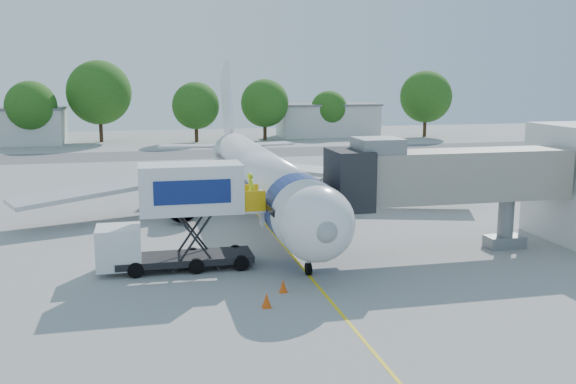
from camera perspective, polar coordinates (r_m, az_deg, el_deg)
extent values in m
plane|color=gray|center=(41.58, -1.50, -3.48)|extent=(160.00, 160.00, 0.00)
cube|color=yellow|center=(41.58, -1.50, -3.47)|extent=(0.15, 70.00, 0.01)
cube|color=#59595B|center=(82.57, -7.27, 3.38)|extent=(120.00, 10.00, 0.01)
cylinder|color=silver|center=(43.87, -2.29, 1.25)|extent=(3.70, 28.00, 3.70)
sphere|color=silver|center=(30.47, 2.57, -2.83)|extent=(3.70, 3.70, 3.70)
sphere|color=gray|center=(29.02, 3.38, -3.51)|extent=(1.10, 1.10, 1.10)
cone|color=silver|center=(60.51, -5.26, 3.74)|extent=(3.70, 6.00, 3.70)
cube|color=silver|center=(61.17, -5.45, 7.75)|extent=(0.35, 7.26, 8.29)
cube|color=#B3B6B8|center=(49.69, 7.22, 1.43)|extent=(16.17, 9.32, 1.42)
cube|color=#B3B6B8|center=(46.73, -14.00, 0.64)|extent=(16.17, 9.32, 1.42)
cylinder|color=#999BA0|center=(46.89, 4.00, -0.29)|extent=(2.10, 3.60, 2.10)
cylinder|color=#999BA0|center=(45.00, -9.53, -0.86)|extent=(2.10, 3.60, 2.10)
cube|color=black|center=(30.09, 2.73, -2.13)|extent=(2.60, 1.39, 0.81)
cylinder|color=navy|center=(33.30, 1.20, -1.68)|extent=(3.73, 2.00, 3.73)
cylinder|color=silver|center=(32.45, 1.83, -6.11)|extent=(0.16, 0.16, 1.50)
cylinder|color=black|center=(32.57, 1.82, -6.84)|extent=(0.25, 0.64, 0.64)
cylinder|color=black|center=(47.74, 0.14, -1.11)|extent=(0.35, 0.90, 0.90)
cylinder|color=black|center=(46.87, -6.07, -1.38)|extent=(0.35, 0.90, 0.90)
cube|color=gray|center=(37.14, 14.42, 1.44)|extent=(13.60, 2.60, 2.80)
cube|color=black|center=(34.79, 5.44, 1.14)|extent=(2.00, 3.20, 3.20)
cube|color=slate|center=(35.08, 7.98, 4.13)|extent=(2.40, 2.40, 0.80)
cylinder|color=slate|center=(39.38, 18.77, -2.59)|extent=(0.90, 0.90, 3.00)
cube|color=slate|center=(39.64, 18.67, -4.21)|extent=(2.20, 1.20, 0.70)
cylinder|color=black|center=(39.19, 17.55, -4.31)|extent=(0.30, 0.70, 0.70)
cylinder|color=black|center=(40.11, 19.77, -4.11)|extent=(0.30, 0.70, 0.70)
cube|color=black|center=(33.97, -9.15, -5.83)|extent=(7.00, 2.30, 0.35)
cube|color=white|center=(33.73, -14.81, -4.76)|extent=(2.20, 2.20, 2.10)
cube|color=black|center=(33.62, -14.85, -4.02)|extent=(1.90, 2.10, 0.70)
cube|color=white|center=(33.17, -8.65, 0.35)|extent=(5.20, 2.40, 2.50)
cube|color=navy|center=(31.97, -8.48, -0.02)|extent=(3.80, 0.04, 1.20)
cube|color=silver|center=(33.76, -3.25, -1.45)|extent=(1.10, 2.20, 0.10)
cube|color=#E6AA0C|center=(32.64, -2.95, -0.87)|extent=(1.10, 0.06, 1.10)
cube|color=#E6AA0C|center=(34.67, -3.55, -0.21)|extent=(1.10, 0.06, 1.10)
cylinder|color=black|center=(33.29, -4.18, -6.33)|extent=(0.80, 0.25, 0.80)
cylinder|color=black|center=(35.29, -4.70, -5.37)|extent=(0.80, 0.25, 0.80)
cylinder|color=black|center=(32.96, -13.39, -6.77)|extent=(0.80, 0.25, 0.80)
cylinder|color=black|center=(34.97, -13.37, -5.77)|extent=(0.80, 0.25, 0.80)
imported|color=#C3E117|center=(33.57, -3.30, 0.16)|extent=(0.60, 0.76, 1.82)
cube|color=white|center=(25.47, 7.32, -11.16)|extent=(3.47, 2.22, 1.29)
cube|color=navy|center=(25.32, 7.34, -10.29)|extent=(2.09, 1.87, 0.32)
cylinder|color=black|center=(24.83, 4.55, -12.50)|extent=(0.67, 0.34, 0.64)
cylinder|color=black|center=(26.01, 4.22, -11.40)|extent=(0.67, 0.34, 0.64)
cylinder|color=black|center=(25.25, 10.50, -12.24)|extent=(0.67, 0.34, 0.64)
cylinder|color=black|center=(26.41, 9.88, -11.18)|extent=(0.67, 0.34, 0.64)
cone|color=#DB4B0B|center=(30.08, -0.43, -8.34)|extent=(0.39, 0.39, 0.61)
cube|color=#DB4B0B|center=(30.17, -0.43, -8.86)|extent=(0.35, 0.35, 0.04)
cone|color=#DB4B0B|center=(28.21, -1.92, -9.58)|extent=(0.41, 0.41, 0.66)
cube|color=#DB4B0B|center=(28.32, -1.92, -10.17)|extent=(0.38, 0.38, 0.04)
cube|color=silver|center=(106.17, 3.56, 6.34)|extent=(16.00, 7.00, 5.00)
cube|color=slate|center=(106.01, 3.58, 7.76)|extent=(16.40, 7.40, 0.30)
cylinder|color=#382314|center=(98.70, -21.72, 4.80)|extent=(0.56, 0.56, 3.23)
sphere|color=#275516|center=(98.44, -21.88, 7.09)|extent=(7.18, 7.18, 7.18)
cylinder|color=#382314|center=(100.57, -16.30, 5.51)|extent=(0.56, 0.56, 4.27)
sphere|color=#275516|center=(100.30, -16.45, 8.48)|extent=(9.49, 9.49, 9.49)
cylinder|color=#382314|center=(97.31, -8.14, 5.34)|extent=(0.56, 0.56, 3.16)
sphere|color=#275516|center=(97.05, -8.20, 7.61)|extent=(7.01, 7.01, 7.01)
cylinder|color=#382314|center=(99.29, -2.06, 5.58)|extent=(0.56, 0.56, 3.30)
sphere|color=#275516|center=(99.04, -2.08, 7.90)|extent=(7.33, 7.33, 7.33)
cylinder|color=#382314|center=(104.77, 3.65, 5.63)|extent=(0.56, 0.56, 2.64)
sphere|color=#275516|center=(104.56, 3.67, 7.39)|extent=(5.86, 5.86, 5.86)
cylinder|color=#382314|center=(107.44, 12.06, 5.84)|extent=(0.56, 0.56, 3.76)
sphere|color=#275516|center=(107.20, 12.15, 8.29)|extent=(8.35, 8.35, 8.35)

